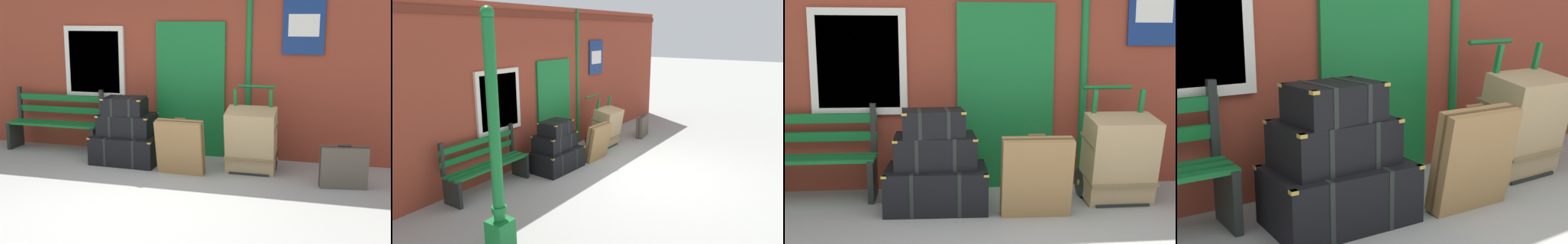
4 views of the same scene
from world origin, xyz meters
TOP-DOWN VIEW (x-y plane):
  - ground_plane at (0.00, 0.00)m, footprint 60.00×60.00m
  - brick_facade at (-0.01, 2.60)m, footprint 10.40×0.35m
  - lamp_post at (-3.30, 0.59)m, footprint 0.28×0.28m
  - platform_bench at (-2.12, 2.16)m, footprint 1.60×0.43m
  - steamer_trunk_base at (-0.68, 1.73)m, footprint 1.03×0.69m
  - steamer_trunk_middle at (-0.69, 1.78)m, footprint 0.82×0.56m
  - steamer_trunk_top at (-0.71, 1.74)m, footprint 0.64×0.49m
  - porters_trolley at (1.20, 1.89)m, footprint 0.71×0.60m
  - large_brown_trunk at (1.20, 1.72)m, footprint 0.70×0.59m
  - suitcase_brown at (2.45, 1.38)m, footprint 0.61×0.27m
  - suitcase_olive at (0.26, 1.37)m, footprint 0.68×0.33m

SIDE VIEW (x-z plane):
  - ground_plane at x=0.00m, z-range 0.00..0.00m
  - steamer_trunk_base at x=-0.68m, z-range 0.00..0.42m
  - suitcase_brown at x=2.45m, z-range -0.02..0.56m
  - porters_trolley at x=1.20m, z-range -0.33..0.87m
  - suitcase_olive at x=0.26m, z-range -0.01..0.80m
  - platform_bench at x=-2.12m, z-range -0.06..0.95m
  - large_brown_trunk at x=1.20m, z-range 0.00..0.94m
  - steamer_trunk_middle at x=-0.69m, z-range 0.42..0.74m
  - steamer_trunk_top at x=-0.71m, z-range 0.74..1.00m
  - lamp_post at x=-3.30m, z-range -0.36..2.63m
  - brick_facade at x=-0.01m, z-range 0.00..3.20m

